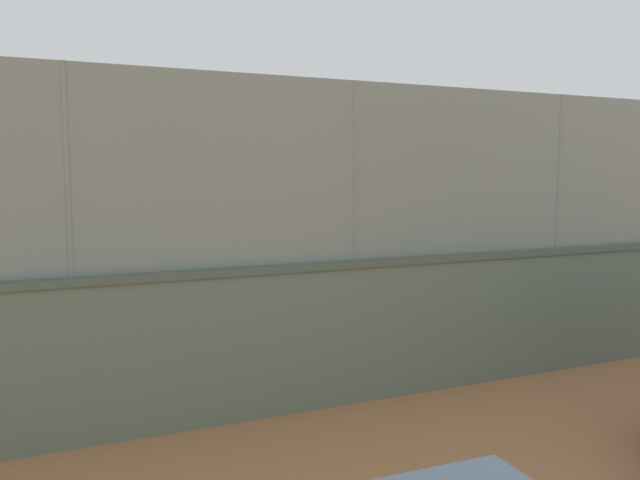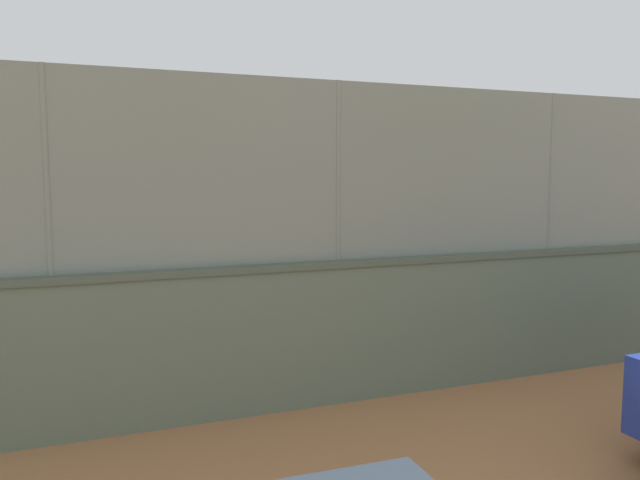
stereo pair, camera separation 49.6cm
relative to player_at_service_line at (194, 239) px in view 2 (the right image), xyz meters
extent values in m
plane|color=#A36B42|center=(-5.22, 0.43, -0.98)|extent=(260.00, 260.00, 0.00)
cube|color=slate|center=(-2.80, 11.23, -0.13)|extent=(33.54, 1.08, 1.71)
cube|color=#4D594D|center=(-2.80, 11.23, 0.77)|extent=(33.55, 1.14, 0.08)
cube|color=gray|center=(-2.80, 11.23, 1.90)|extent=(32.87, 0.74, 2.19)
cylinder|color=gray|center=(-2.80, 11.23, 1.90)|extent=(0.07, 0.07, 2.19)
cylinder|color=gray|center=(0.48, 11.16, 1.90)|extent=(0.07, 0.07, 2.19)
cylinder|color=gray|center=(3.77, 11.09, 1.90)|extent=(0.07, 0.07, 2.19)
cylinder|color=#591919|center=(0.08, 0.07, -0.57)|extent=(0.21, 0.21, 0.81)
cylinder|color=#591919|center=(-0.03, -0.09, -0.57)|extent=(0.21, 0.21, 0.81)
cylinder|color=#D14C42|center=(0.02, -0.01, 0.13)|extent=(0.47, 0.47, 0.60)
cylinder|color=#D8AD84|center=(0.15, 0.27, 0.26)|extent=(0.53, 0.39, 0.17)
cylinder|color=#D8AD84|center=(-0.40, -0.10, 0.26)|extent=(0.53, 0.39, 0.17)
sphere|color=#D8AD84|center=(0.02, -0.01, 0.55)|extent=(0.23, 0.23, 0.23)
cylinder|color=red|center=(0.02, -0.01, 0.65)|extent=(0.33, 0.33, 0.05)
cylinder|color=black|center=(-0.55, 0.00, 0.26)|extent=(0.27, 0.20, 0.04)
ellipsoid|color=#333338|center=(-0.73, 0.13, 0.26)|extent=(0.27, 0.19, 0.24)
cylinder|color=#B2B2B2|center=(-1.86, 3.52, -0.59)|extent=(0.20, 0.20, 0.78)
cylinder|color=#B2B2B2|center=(-2.03, 3.42, -0.59)|extent=(0.20, 0.20, 0.78)
cylinder|color=orange|center=(-1.95, 3.47, 0.08)|extent=(0.46, 0.46, 0.57)
cylinder|color=brown|center=(-1.71, 3.66, 0.20)|extent=(0.35, 0.52, 0.17)
cylinder|color=brown|center=(-2.35, 3.58, 0.20)|extent=(0.35, 0.52, 0.17)
sphere|color=brown|center=(-1.95, 3.47, 0.48)|extent=(0.22, 0.22, 0.22)
cylinder|color=red|center=(-1.95, 3.47, 0.57)|extent=(0.31, 0.31, 0.05)
cylinder|color=black|center=(-2.44, 3.74, 0.20)|extent=(0.18, 0.28, 0.04)
ellipsoid|color=#333338|center=(-2.55, 3.93, 0.20)|extent=(0.17, 0.28, 0.24)
sphere|color=orange|center=(0.32, 2.23, -0.02)|extent=(0.08, 0.08, 0.08)
camera|label=1|loc=(4.15, 18.00, 1.85)|focal=35.23mm
camera|label=2|loc=(3.70, 18.20, 1.85)|focal=35.23mm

